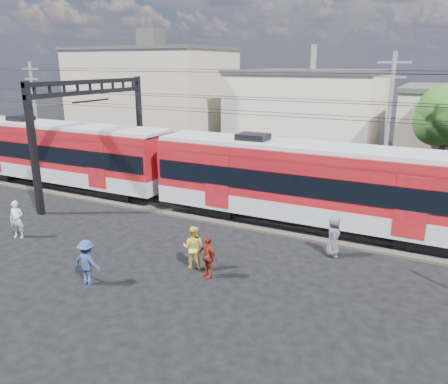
# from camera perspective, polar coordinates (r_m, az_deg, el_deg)

# --- Properties ---
(ground) EXTENTS (120.00, 120.00, 0.00)m
(ground) POSITION_cam_1_polar(r_m,az_deg,el_deg) (16.89, -8.94, -11.44)
(ground) COLOR black
(ground) RESTS_ON ground
(track_bed) EXTENTS (70.00, 3.40, 0.12)m
(track_bed) POSITION_cam_1_polar(r_m,az_deg,el_deg) (23.24, 2.55, -3.12)
(track_bed) COLOR #2D2823
(track_bed) RESTS_ON ground
(rail_near) EXTENTS (70.00, 0.12, 0.12)m
(rail_near) POSITION_cam_1_polar(r_m,az_deg,el_deg) (22.56, 1.76, -3.41)
(rail_near) COLOR #59544C
(rail_near) RESTS_ON track_bed
(rail_far) EXTENTS (70.00, 0.12, 0.12)m
(rail_far) POSITION_cam_1_polar(r_m,az_deg,el_deg) (23.85, 3.29, -2.31)
(rail_far) COLOR #59544C
(rail_far) RESTS_ON track_bed
(commuter_train) EXTENTS (50.30, 3.08, 4.17)m
(commuter_train) POSITION_cam_1_polar(r_m,az_deg,el_deg) (21.33, 12.17, 1.30)
(commuter_train) COLOR black
(commuter_train) RESTS_ON ground
(catenary) EXTENTS (70.00, 9.30, 7.52)m
(catenary) POSITION_cam_1_polar(r_m,az_deg,el_deg) (26.76, -14.71, 10.13)
(catenary) COLOR black
(catenary) RESTS_ON ground
(building_west) EXTENTS (14.28, 10.20, 9.30)m
(building_west) POSITION_cam_1_polar(r_m,az_deg,el_deg) (44.48, -9.18, 12.16)
(building_west) COLOR #B9A88E
(building_west) RESTS_ON ground
(building_midwest) EXTENTS (12.24, 12.24, 7.30)m
(building_midwest) POSITION_cam_1_polar(r_m,az_deg,el_deg) (40.71, 11.24, 10.26)
(building_midwest) COLOR beige
(building_midwest) RESTS_ON ground
(utility_pole_mid) EXTENTS (1.80, 0.24, 8.50)m
(utility_pole_mid) POSITION_cam_1_polar(r_m,az_deg,el_deg) (27.35, 20.65, 8.47)
(utility_pole_mid) COLOR slate
(utility_pole_mid) RESTS_ON ground
(utility_pole_west) EXTENTS (1.80, 0.24, 8.00)m
(utility_pole_west) POSITION_cam_1_polar(r_m,az_deg,el_deg) (40.56, -23.47, 10.10)
(utility_pole_west) COLOR slate
(utility_pole_west) RESTS_ON ground
(pedestrian_a) EXTENTS (0.75, 0.62, 1.76)m
(pedestrian_a) POSITION_cam_1_polar(r_m,az_deg,el_deg) (22.46, -25.45, -3.27)
(pedestrian_a) COLOR silver
(pedestrian_a) RESTS_ON ground
(pedestrian_b) EXTENTS (0.99, 0.85, 1.76)m
(pedestrian_b) POSITION_cam_1_polar(r_m,az_deg,el_deg) (17.39, -4.03, -7.21)
(pedestrian_b) COLOR gold
(pedestrian_b) RESTS_ON ground
(pedestrian_c) EXTENTS (1.14, 0.70, 1.71)m
(pedestrian_c) POSITION_cam_1_polar(r_m,az_deg,el_deg) (16.94, -17.44, -8.74)
(pedestrian_c) COLOR navy
(pedestrian_c) RESTS_ON ground
(pedestrian_d) EXTENTS (1.06, 0.73, 1.67)m
(pedestrian_d) POSITION_cam_1_polar(r_m,az_deg,el_deg) (16.69, -2.17, -8.42)
(pedestrian_d) COLOR maroon
(pedestrian_d) RESTS_ON ground
(pedestrian_e) EXTENTS (0.77, 0.98, 1.76)m
(pedestrian_e) POSITION_cam_1_polar(r_m,az_deg,el_deg) (18.96, 14.12, -5.64)
(pedestrian_e) COLOR #4D4E52
(pedestrian_e) RESTS_ON ground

